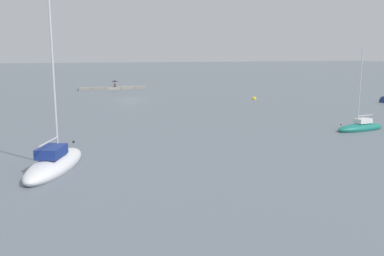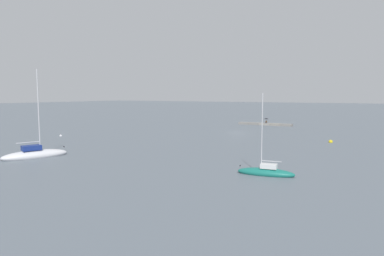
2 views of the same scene
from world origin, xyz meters
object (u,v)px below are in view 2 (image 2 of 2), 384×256
Objects in this scene: sailboat_teal_far at (266,172)px; mooring_buoy_near at (61,136)px; umbrella_open_black at (266,119)px; sailboat_white_outer at (35,154)px; mooring_buoy_mid at (331,142)px; person_seated_brown_left at (266,122)px.

sailboat_teal_far reaches higher than mooring_buoy_near.
umbrella_open_black is 0.16× the size of sailboat_teal_far.
sailboat_teal_far is at bearing 31.87° from sailboat_white_outer.
mooring_buoy_mid is at bearing 126.03° from umbrella_open_black.
person_seated_brown_left is 47.15m from mooring_buoy_near.
sailboat_teal_far is (-15.40, 50.56, -1.36)m from umbrella_open_black.
umbrella_open_black is at bearing 100.16° from sailboat_white_outer.
mooring_buoy_near is (25.59, 39.67, -1.54)m from umbrella_open_black.
sailboat_white_outer reaches higher than sailboat_teal_far.
person_seated_brown_left is 0.86m from umbrella_open_black.
sailboat_white_outer is at bearing 78.37° from umbrella_open_black.
sailboat_teal_far reaches higher than person_seated_brown_left.
sailboat_white_outer is 42.47m from mooring_buoy_mid.
umbrella_open_black is 47.23m from mooring_buoy_near.
sailboat_white_outer reaches higher than mooring_buoy_mid.
person_seated_brown_left is 52.77m from sailboat_teal_far.
umbrella_open_black is 2.06× the size of mooring_buoy_mid.
sailboat_teal_far is 0.73× the size of sailboat_white_outer.
person_seated_brown_left is 0.07× the size of sailboat_white_outer.
mooring_buoy_mid is (-29.17, -30.87, -0.26)m from sailboat_white_outer.
person_seated_brown_left is 1.17× the size of mooring_buoy_mid.
person_seated_brown_left is at bearing -53.90° from mooring_buoy_mid.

